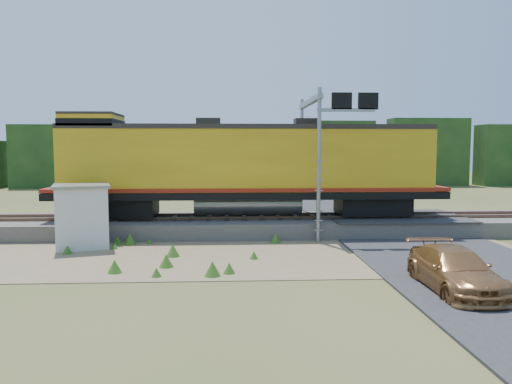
{
  "coord_description": "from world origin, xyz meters",
  "views": [
    {
      "loc": [
        -1.6,
        -19.65,
        4.38
      ],
      "look_at": [
        -0.43,
        3.0,
        2.4
      ],
      "focal_mm": 35.0,
      "sensor_mm": 36.0,
      "label": 1
    }
  ],
  "objects": [
    {
      "name": "signal_gantry",
      "position": [
        2.85,
        5.33,
        5.37
      ],
      "size": [
        2.84,
        6.2,
        7.17
      ],
      "color": "gray",
      "rests_on": "ground"
    },
    {
      "name": "road",
      "position": [
        7.0,
        0.74,
        0.09
      ],
      "size": [
        7.0,
        66.0,
        0.86
      ],
      "color": "#38383A",
      "rests_on": "ground"
    },
    {
      "name": "ballast",
      "position": [
        0.0,
        6.0,
        0.4
      ],
      "size": [
        70.0,
        5.0,
        0.8
      ],
      "primitive_type": "cube",
      "color": "slate",
      "rests_on": "ground"
    },
    {
      "name": "shed",
      "position": [
        -8.15,
        2.55,
        1.42
      ],
      "size": [
        2.93,
        2.93,
        2.81
      ],
      "rotation": [
        0.0,
        0.0,
        0.28
      ],
      "color": "silver",
      "rests_on": "ground"
    },
    {
      "name": "rails",
      "position": [
        0.0,
        6.0,
        0.88
      ],
      "size": [
        70.0,
        1.54,
        0.16
      ],
      "color": "brown",
      "rests_on": "ballast"
    },
    {
      "name": "tree_line_north",
      "position": [
        0.0,
        38.0,
        3.07
      ],
      "size": [
        130.0,
        3.0,
        6.5
      ],
      "color": "#173814",
      "rests_on": "ground"
    },
    {
      "name": "ground",
      "position": [
        0.0,
        0.0,
        0.0
      ],
      "size": [
        140.0,
        140.0,
        0.0
      ],
      "primitive_type": "plane",
      "color": "#475123",
      "rests_on": "ground"
    },
    {
      "name": "locomotive",
      "position": [
        -0.99,
        6.0,
        3.52
      ],
      "size": [
        20.07,
        3.06,
        5.18
      ],
      "color": "black",
      "rests_on": "rails"
    },
    {
      "name": "car",
      "position": [
        5.29,
        -4.92,
        0.66
      ],
      "size": [
        1.89,
        4.54,
        1.31
      ],
      "primitive_type": "imported",
      "rotation": [
        0.0,
        0.0,
        -0.01
      ],
      "color": "#A7703E",
      "rests_on": "ground"
    },
    {
      "name": "dirt_shoulder",
      "position": [
        -2.0,
        0.5,
        0.01
      ],
      "size": [
        26.0,
        8.0,
        0.03
      ],
      "primitive_type": "cube",
      "color": "#8C7754",
      "rests_on": "ground"
    },
    {
      "name": "weed_clumps",
      "position": [
        -3.5,
        0.1,
        0.0
      ],
      "size": [
        15.0,
        6.2,
        0.56
      ],
      "primitive_type": null,
      "color": "#35651C",
      "rests_on": "ground"
    }
  ]
}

